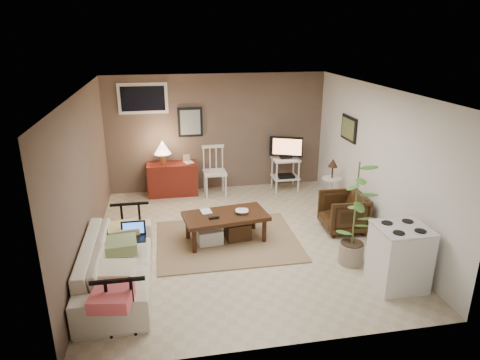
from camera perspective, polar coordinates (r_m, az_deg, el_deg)
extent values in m
plane|color=#C1B293|center=(6.98, -0.15, -8.01)|extent=(5.00, 5.00, 0.00)
cube|color=black|center=(8.77, -6.65, 7.67)|extent=(0.50, 0.03, 0.60)
cube|color=black|center=(8.07, 14.31, 6.68)|extent=(0.03, 0.60, 0.45)
cube|color=silver|center=(8.67, -12.82, 10.55)|extent=(0.96, 0.03, 0.60)
cube|color=#8F7853|center=(6.95, -1.66, -8.07)|extent=(2.24, 1.79, 0.02)
cube|color=#36170E|center=(6.78, -1.95, -4.83)|extent=(1.38, 0.84, 0.07)
cylinder|color=#36170E|center=(6.54, -6.11, -8.12)|extent=(0.07, 0.07, 0.41)
cylinder|color=#36170E|center=(6.82, 3.26, -6.79)|extent=(0.07, 0.07, 0.41)
cylinder|color=#36170E|center=(6.98, -6.99, -6.30)|extent=(0.07, 0.07, 0.41)
cylinder|color=#36170E|center=(7.25, 1.82, -5.14)|extent=(0.07, 0.07, 0.41)
cube|color=black|center=(6.61, -3.50, -5.05)|extent=(0.17, 0.08, 0.02)
cube|color=#472F19|center=(6.95, -0.36, -6.75)|extent=(0.42, 0.37, 0.28)
cube|color=silver|center=(6.84, -4.12, -7.44)|extent=(0.42, 0.37, 0.24)
imported|color=beige|center=(5.89, -16.16, -9.71)|extent=(0.64, 2.18, 0.85)
cube|color=black|center=(6.11, -14.00, -7.67)|extent=(0.34, 0.23, 0.02)
cube|color=black|center=(6.17, -14.03, -6.21)|extent=(0.34, 0.02, 0.21)
cube|color=#3872FD|center=(6.16, -14.03, -6.25)|extent=(0.28, 0.00, 0.17)
cube|color=maroon|center=(8.85, -8.97, 0.15)|extent=(1.00, 0.44, 0.67)
cylinder|color=#B78246|center=(8.67, -10.22, 2.76)|extent=(0.11, 0.11, 0.22)
cone|color=beige|center=(8.60, -10.31, 4.32)|extent=(0.33, 0.33, 0.27)
cube|color=tan|center=(8.75, -7.15, 2.86)|extent=(0.13, 0.02, 0.17)
cube|color=silver|center=(8.69, -3.40, 1.00)|extent=(0.46, 0.46, 0.04)
cylinder|color=silver|center=(8.57, -4.47, -1.06)|extent=(0.04, 0.04, 0.45)
cylinder|color=silver|center=(8.62, -1.91, -0.89)|extent=(0.04, 0.04, 0.45)
cylinder|color=silver|center=(8.94, -4.77, -0.20)|extent=(0.04, 0.04, 0.45)
cylinder|color=silver|center=(8.98, -2.31, -0.04)|extent=(0.04, 0.04, 0.45)
cube|color=silver|center=(8.75, -3.64, 4.50)|extent=(0.45, 0.05, 0.06)
cube|color=silver|center=(8.95, 6.11, 2.76)|extent=(0.54, 0.44, 0.04)
cube|color=silver|center=(9.07, 6.02, 0.39)|extent=(0.54, 0.44, 0.03)
cylinder|color=silver|center=(8.82, 4.90, 0.33)|extent=(0.04, 0.04, 0.69)
cylinder|color=silver|center=(8.95, 7.82, 0.51)|extent=(0.04, 0.04, 0.69)
cylinder|color=silver|center=(9.16, 4.30, 1.08)|extent=(0.04, 0.04, 0.69)
cylinder|color=silver|center=(9.29, 7.11, 1.24)|extent=(0.04, 0.04, 0.69)
cube|color=black|center=(8.94, 6.12, 3.07)|extent=(0.25, 0.14, 0.03)
cube|color=black|center=(8.88, 6.17, 4.46)|extent=(0.66, 0.30, 0.41)
cube|color=#D98654|center=(8.88, 6.17, 4.46)|extent=(0.55, 0.23, 0.33)
cube|color=black|center=(9.02, 6.11, 0.41)|extent=(0.34, 0.25, 0.10)
cylinder|color=silver|center=(8.44, 11.89, -3.33)|extent=(0.25, 0.25, 0.03)
cylinder|color=silver|center=(8.34, 12.02, -1.61)|extent=(0.05, 0.05, 0.53)
cylinder|color=silver|center=(8.25, 12.15, 0.19)|extent=(0.36, 0.36, 0.03)
cylinder|color=black|center=(8.21, 12.22, 1.07)|extent=(0.03, 0.03, 0.23)
cone|color=#332015|center=(8.15, 12.30, 2.26)|extent=(0.18, 0.18, 0.16)
imported|color=black|center=(7.39, 13.63, -3.98)|extent=(0.66, 0.71, 0.70)
cylinder|color=#A29180|center=(6.48, 14.57, -9.43)|extent=(0.35, 0.35, 0.31)
cylinder|color=#4C602D|center=(6.16, 15.18, -3.09)|extent=(0.02, 0.02, 1.22)
cube|color=silver|center=(6.03, 20.45, -9.67)|extent=(0.64, 0.59, 0.82)
cube|color=silver|center=(5.84, 20.94, -6.02)|extent=(0.66, 0.61, 0.03)
cylinder|color=black|center=(5.65, 20.43, -6.62)|extent=(0.15, 0.15, 0.01)
cylinder|color=black|center=(5.80, 22.93, -6.28)|extent=(0.15, 0.15, 0.01)
cylinder|color=black|center=(5.88, 19.02, -5.43)|extent=(0.15, 0.15, 0.01)
cylinder|color=black|center=(6.02, 21.46, -5.13)|extent=(0.15, 0.15, 0.01)
imported|color=#36170E|center=(6.76, 0.26, -3.64)|extent=(0.21, 0.09, 0.21)
imported|color=#36170E|center=(6.80, -5.24, -3.49)|extent=(0.16, 0.04, 0.22)
imported|color=#36170E|center=(8.66, -7.39, 2.91)|extent=(0.17, 0.06, 0.22)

